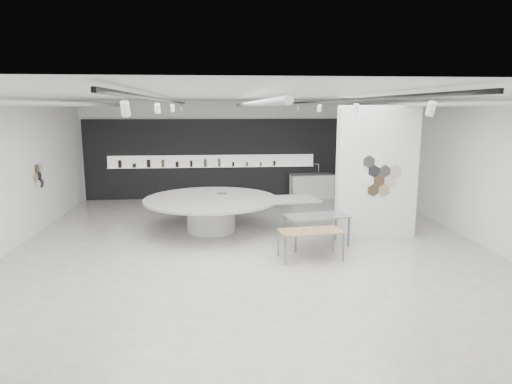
{
  "coord_description": "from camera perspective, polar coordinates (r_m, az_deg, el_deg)",
  "views": [
    {
      "loc": [
        -0.88,
        -10.95,
        3.53
      ],
      "look_at": [
        0.21,
        1.2,
        1.27
      ],
      "focal_mm": 32.0,
      "sensor_mm": 36.0,
      "label": 1
    }
  ],
  "objects": [
    {
      "name": "room",
      "position": [
        11.08,
        -1.01,
        2.92
      ],
      "size": [
        12.02,
        14.02,
        3.82
      ],
      "color": "beige",
      "rests_on": "ground"
    },
    {
      "name": "back_wall_display",
      "position": [
        18.01,
        -2.58,
        4.14
      ],
      "size": [
        11.8,
        0.27,
        3.1
      ],
      "color": "black",
      "rests_on": "ground"
    },
    {
      "name": "partition_column",
      "position": [
        12.85,
        14.87,
        2.39
      ],
      "size": [
        2.2,
        0.38,
        3.6
      ],
      "color": "white",
      "rests_on": "ground"
    },
    {
      "name": "display_island",
      "position": [
        13.22,
        -5.27,
        -2.2
      ],
      "size": [
        5.3,
        4.37,
        0.98
      ],
      "rotation": [
        0.0,
        0.0,
        0.15
      ],
      "color": "white",
      "rests_on": "ground"
    },
    {
      "name": "sample_table_wood",
      "position": [
        10.84,
        6.84,
        -5.07
      ],
      "size": [
        1.54,
        0.9,
        0.69
      ],
      "rotation": [
        0.0,
        0.0,
        0.11
      ],
      "color": "#97724E",
      "rests_on": "ground"
    },
    {
      "name": "sample_table_stone",
      "position": [
        11.84,
        7.64,
        -3.26
      ],
      "size": [
        1.7,
        1.12,
        0.81
      ],
      "rotation": [
        0.0,
        0.0,
        0.23
      ],
      "color": "slate",
      "rests_on": "ground"
    },
    {
      "name": "kitchen_counter",
      "position": [
        18.13,
        6.99,
        0.75
      ],
      "size": [
        1.76,
        0.81,
        1.35
      ],
      "rotation": [
        0.0,
        0.0,
        0.08
      ],
      "color": "white",
      "rests_on": "ground"
    }
  ]
}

